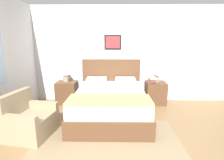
{
  "coord_description": "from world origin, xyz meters",
  "views": [
    {
      "loc": [
        0.01,
        -1.95,
        1.7
      ],
      "look_at": [
        -0.04,
        1.59,
        0.89
      ],
      "focal_mm": 28.0,
      "sensor_mm": 36.0,
      "label": 1
    }
  ],
  "objects_px": {
    "nightstand_by_door": "(155,93)",
    "table_lamp_near_window": "(65,73)",
    "nightstand_near_window": "(67,92)",
    "table_lamp_by_door": "(157,73)",
    "bed": "(110,102)",
    "armchair": "(29,121)"
  },
  "relations": [
    {
      "from": "nightstand_near_window",
      "to": "nightstand_by_door",
      "type": "distance_m",
      "value": 2.42
    },
    {
      "from": "bed",
      "to": "armchair",
      "type": "distance_m",
      "value": 1.68
    },
    {
      "from": "armchair",
      "to": "nightstand_near_window",
      "type": "xyz_separation_m",
      "value": [
        0.23,
        1.68,
        0.03
      ]
    },
    {
      "from": "nightstand_by_door",
      "to": "bed",
      "type": "bearing_deg",
      "value": -146.0
    },
    {
      "from": "bed",
      "to": "table_lamp_by_door",
      "type": "height_order",
      "value": "bed"
    },
    {
      "from": "nightstand_near_window",
      "to": "table_lamp_by_door",
      "type": "relative_size",
      "value": 1.5
    },
    {
      "from": "bed",
      "to": "nightstand_by_door",
      "type": "relative_size",
      "value": 3.56
    },
    {
      "from": "bed",
      "to": "armchair",
      "type": "relative_size",
      "value": 2.45
    },
    {
      "from": "nightstand_near_window",
      "to": "nightstand_by_door",
      "type": "xyz_separation_m",
      "value": [
        2.42,
        0.0,
        0.0
      ]
    },
    {
      "from": "nightstand_near_window",
      "to": "table_lamp_near_window",
      "type": "bearing_deg",
      "value": 122.52
    },
    {
      "from": "bed",
      "to": "table_lamp_by_door",
      "type": "bearing_deg",
      "value": 34.49
    },
    {
      "from": "bed",
      "to": "nightstand_by_door",
      "type": "xyz_separation_m",
      "value": [
        1.21,
        0.81,
        -0.02
      ]
    },
    {
      "from": "bed",
      "to": "table_lamp_near_window",
      "type": "height_order",
      "value": "bed"
    },
    {
      "from": "armchair",
      "to": "table_lamp_by_door",
      "type": "bearing_deg",
      "value": 132.79
    },
    {
      "from": "table_lamp_near_window",
      "to": "bed",
      "type": "bearing_deg",
      "value": -34.38
    },
    {
      "from": "nightstand_near_window",
      "to": "table_lamp_near_window",
      "type": "xyz_separation_m",
      "value": [
        -0.01,
        0.02,
        0.55
      ]
    },
    {
      "from": "armchair",
      "to": "nightstand_by_door",
      "type": "height_order",
      "value": "armchair"
    },
    {
      "from": "nightstand_near_window",
      "to": "table_lamp_by_door",
      "type": "distance_m",
      "value": 2.49
    },
    {
      "from": "nightstand_by_door",
      "to": "table_lamp_by_door",
      "type": "distance_m",
      "value": 0.55
    },
    {
      "from": "table_lamp_near_window",
      "to": "nightstand_by_door",
      "type": "bearing_deg",
      "value": -0.5
    },
    {
      "from": "nightstand_by_door",
      "to": "table_lamp_near_window",
      "type": "height_order",
      "value": "table_lamp_near_window"
    },
    {
      "from": "nightstand_by_door",
      "to": "table_lamp_by_door",
      "type": "bearing_deg",
      "value": 67.3
    }
  ]
}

